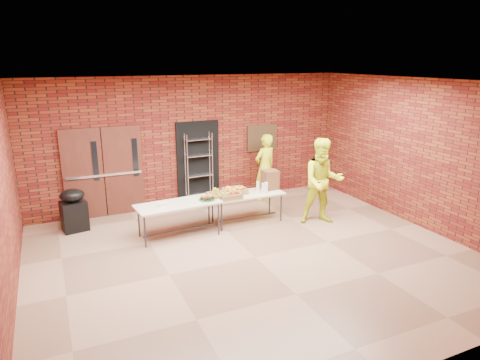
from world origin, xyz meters
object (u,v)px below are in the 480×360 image
object	(u,v)px
table_right	(247,196)
volunteer_man	(323,181)
covered_grill	(74,210)
coffee_dispenser	(270,180)
wire_rack	(199,169)
table_left	(178,206)
volunteer_woman	(265,167)

from	to	relation	value
table_right	volunteer_man	bearing A→B (deg)	-24.89
volunteer_man	covered_grill	bearing A→B (deg)	-179.02
volunteer_man	coffee_dispenser	bearing A→B (deg)	158.17
volunteer_man	table_right	bearing A→B (deg)	175.35
wire_rack	covered_grill	xyz separation A→B (m)	(-3.03, -0.53, -0.45)
table_left	coffee_dispenser	world-z (taller)	coffee_dispenser
table_left	volunteer_woman	distance (m)	3.07
coffee_dispenser	covered_grill	world-z (taller)	coffee_dispenser
table_left	covered_grill	bearing A→B (deg)	143.81
wire_rack	volunteer_woman	distance (m)	1.71
coffee_dispenser	table_right	bearing A→B (deg)	-171.22
volunteer_man	wire_rack	bearing A→B (deg)	152.08
wire_rack	table_left	xyz separation A→B (m)	(-1.07, -1.75, -0.26)
coffee_dispenser	table_left	bearing A→B (deg)	-174.31
table_left	coffee_dispenser	size ratio (longest dim) A/B	3.99
table_left	volunteer_woman	xyz separation A→B (m)	(2.73, 1.37, 0.22)
coffee_dispenser	volunteer_man	xyz separation A→B (m)	(0.89, -0.81, 0.07)
table_right	volunteer_man	size ratio (longest dim) A/B	0.85
coffee_dispenser	volunteer_woman	size ratio (longest dim) A/B	0.26
wire_rack	volunteer_woman	size ratio (longest dim) A/B	1.05
coffee_dispenser	volunteer_man	world-z (taller)	volunteer_man
wire_rack	volunteer_man	distance (m)	3.12
volunteer_woman	covered_grill	bearing A→B (deg)	-13.17
covered_grill	wire_rack	bearing A→B (deg)	-0.01
wire_rack	covered_grill	bearing A→B (deg)	-172.21
table_left	volunteer_man	world-z (taller)	volunteer_man
coffee_dispenser	volunteer_man	size ratio (longest dim) A/B	0.23
wire_rack	table_right	xyz separation A→B (m)	(0.56, -1.62, -0.29)
covered_grill	volunteer_man	size ratio (longest dim) A/B	0.48
table_left	volunteer_man	bearing A→B (deg)	-14.83
table_left	covered_grill	distance (m)	2.32
wire_rack	coffee_dispenser	bearing A→B (deg)	-54.31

